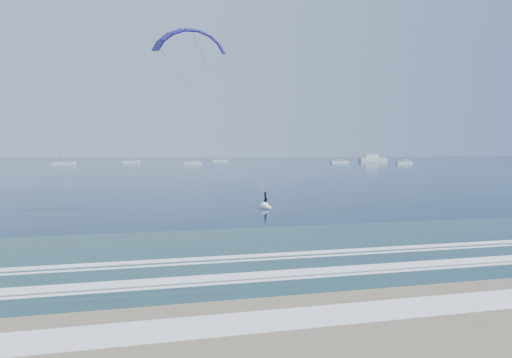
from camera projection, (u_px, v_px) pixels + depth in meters
The scene contains 9 objects.
ground at pixel (313, 314), 16.93m from camera, with size 900.00×900.00×0.00m, color #07223D.
kitesurfer_rig at pixel (231, 118), 44.76m from camera, with size 13.94×7.80×18.26m.
motor_yacht at pixel (372, 159), 265.53m from camera, with size 16.48×4.40×6.62m.
sailboat_1 at pixel (64, 163), 203.28m from camera, with size 9.42×2.40×12.84m.
sailboat_2 at pixel (131, 162), 237.32m from camera, with size 8.54×2.40×11.54m.
sailboat_3 at pixel (192, 163), 207.75m from camera, with size 7.78×2.40×10.92m.
sailboat_4 at pixel (220, 161), 264.66m from camera, with size 9.04×2.40×12.25m.
sailboat_5 at pixel (340, 162), 235.88m from camera, with size 9.59×2.40×12.97m.
sailboat_6 at pixel (404, 163), 216.14m from camera, with size 7.86×2.40×10.77m.
Camera 1 is at (-6.03, -15.61, 6.03)m, focal length 32.00 mm.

